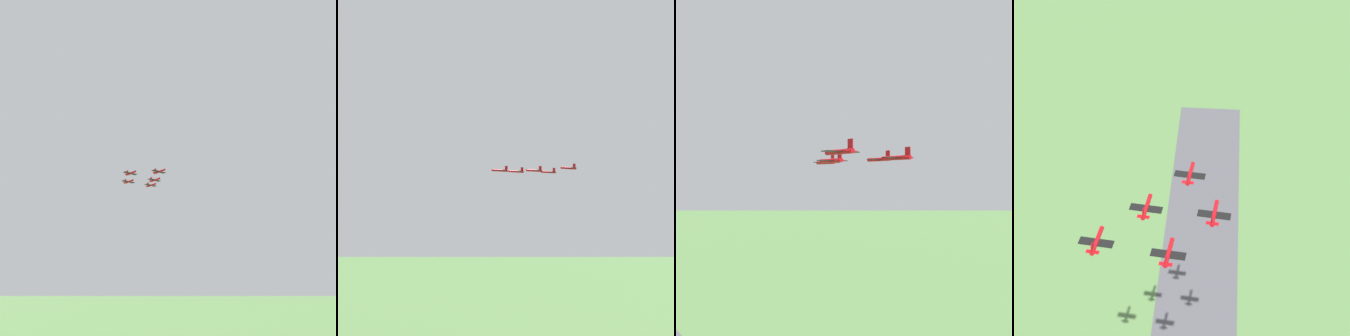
{
  "view_description": "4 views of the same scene",
  "coord_description": "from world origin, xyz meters",
  "views": [
    {
      "loc": [
        -148.24,
        193.61,
        68.82
      ],
      "look_at": [
        -63.33,
        56.82,
        120.25
      ],
      "focal_mm": 35.0,
      "sensor_mm": 36.0,
      "label": 1
    },
    {
      "loc": [
        -219.15,
        -91.07,
        99.47
      ],
      "look_at": [
        -61.82,
        54.19,
        118.88
      ],
      "focal_mm": 50.0,
      "sensor_mm": 36.0,
      "label": 2
    },
    {
      "loc": [
        -1.39,
        -16.84,
        115.12
      ],
      "look_at": [
        -57.2,
        65.35,
        116.6
      ],
      "focal_mm": 35.0,
      "sensor_mm": 36.0,
      "label": 3
    },
    {
      "loc": [
        64.91,
        42.33,
        225.33
      ],
      "look_at": [
        -64.47,
        58.23,
        116.43
      ],
      "focal_mm": 70.0,
      "sensor_mm": 36.0,
      "label": 4
    }
  ],
  "objects": [
    {
      "name": "jet_2",
      "position": [
        -43.94,
        63.33,
        118.88
      ],
      "size": [
        8.41,
        8.16,
        2.83
      ],
      "rotation": [
        0.0,
        0.0,
        1.27
      ],
      "color": "#B20C14"
    },
    {
      "name": "jet_4",
      "position": [
        -33.12,
        51.36,
        118.59
      ],
      "size": [
        8.41,
        8.16,
        2.83
      ],
      "rotation": [
        0.0,
        0.0,
        1.27
      ],
      "color": "#B20C14"
    },
    {
      "name": "jet_0",
      "position": [
        -59.65,
        59.68,
        118.22
      ],
      "size": [
        8.41,
        8.16,
        2.83
      ],
      "rotation": [
        0.0,
        0.0,
        1.27
      ],
      "color": "#B20C14"
    },
    {
      "name": "jet_1",
      "position": [
        -48.83,
        47.72,
        118.16
      ],
      "size": [
        8.41,
        8.16,
        2.83
      ],
      "rotation": [
        0.0,
        0.0,
        1.27
      ],
      "color": "#B20C14"
    },
    {
      "name": "jet_3",
      "position": [
        -38.01,
        35.75,
        119.3
      ],
      "size": [
        8.41,
        8.16,
        2.83
      ],
      "rotation": [
        0.0,
        0.0,
        1.27
      ],
      "color": "#B20C14"
    }
  ]
}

